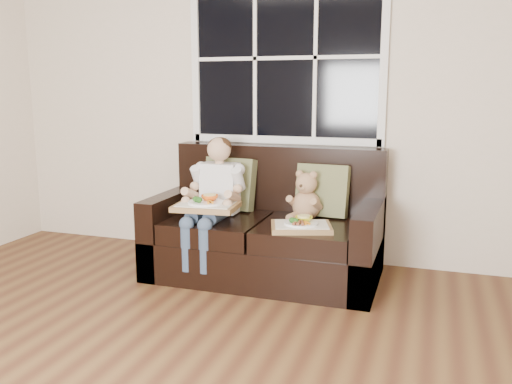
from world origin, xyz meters
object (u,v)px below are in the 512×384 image
(loveseat, at_px, (267,234))
(teddy_bear, at_px, (306,199))
(tray_left, at_px, (206,205))
(tray_right, at_px, (301,225))
(child, at_px, (215,190))

(loveseat, distance_m, teddy_bear, 0.41)
(tray_left, bearing_deg, tray_right, -5.49)
(child, xyz_separation_m, teddy_bear, (0.67, 0.16, -0.06))
(loveseat, xyz_separation_m, teddy_bear, (0.29, 0.04, 0.29))
(tray_left, bearing_deg, teddy_bear, 20.76)
(child, height_order, teddy_bear, child)
(loveseat, distance_m, tray_right, 0.48)
(tray_left, height_order, tray_right, tray_left)
(loveseat, distance_m, child, 0.53)
(child, bearing_deg, teddy_bear, 13.22)
(tray_right, bearing_deg, teddy_bear, 79.86)
(child, xyz_separation_m, tray_right, (0.72, -0.17, -0.18))
(teddy_bear, bearing_deg, loveseat, -161.52)
(loveseat, bearing_deg, tray_right, -41.11)
(loveseat, height_order, tray_right, loveseat)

